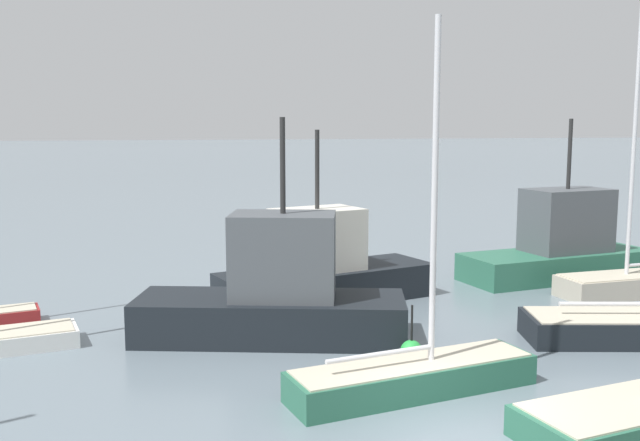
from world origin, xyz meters
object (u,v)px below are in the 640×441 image
object	(u,v)px
fishing_boat_0	(275,295)
fishing_boat_2	(324,269)
sailboat_1	(637,280)
fishing_boat_1	(561,246)
channel_buoy_0	(411,351)
sailboat_6	(413,373)

from	to	relation	value
fishing_boat_0	fishing_boat_2	xyz separation A→B (m)	(2.52, 3.87, -0.13)
sailboat_1	fishing_boat_1	world-z (taller)	sailboat_1
fishing_boat_0	channel_buoy_0	xyz separation A→B (m)	(3.08, -2.94, -1.00)
fishing_boat_0	channel_buoy_0	bearing A→B (deg)	-26.15
fishing_boat_0	fishing_boat_2	world-z (taller)	fishing_boat_0
sailboat_6	fishing_boat_2	size ratio (longest dim) A/B	1.06
fishing_boat_1	channel_buoy_0	xyz separation A→B (m)	(-9.91, -8.16, -1.03)
fishing_boat_0	channel_buoy_0	distance (m)	4.37
fishing_boat_2	channel_buoy_0	world-z (taller)	fishing_boat_2
channel_buoy_0	fishing_boat_0	bearing A→B (deg)	136.31
channel_buoy_0	fishing_boat_2	bearing A→B (deg)	94.63
fishing_boat_1	channel_buoy_0	bearing A→B (deg)	-147.72
fishing_boat_1	fishing_boat_0	bearing A→B (deg)	-165.29
sailboat_6	fishing_boat_2	bearing A→B (deg)	79.37
fishing_boat_0	sailboat_6	bearing A→B (deg)	-47.79
channel_buoy_0	sailboat_6	bearing A→B (deg)	-111.19
fishing_boat_0	fishing_boat_1	xyz separation A→B (m)	(12.98, 5.22, 0.03)
sailboat_1	fishing_boat_0	distance (m)	14.17
sailboat_1	channel_buoy_0	world-z (taller)	sailboat_1
sailboat_1	sailboat_6	bearing A→B (deg)	28.37
fishing_boat_2	fishing_boat_1	bearing A→B (deg)	172.73
fishing_boat_2	channel_buoy_0	distance (m)	6.89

